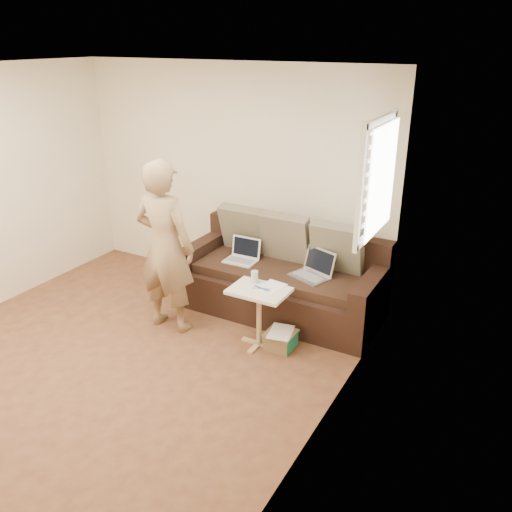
% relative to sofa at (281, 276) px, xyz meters
% --- Properties ---
extents(floor, '(4.50, 4.50, 0.00)m').
position_rel_sofa_xyz_m(floor, '(-0.90, -1.77, -0.42)').
color(floor, '#4F2A1D').
rests_on(floor, ground).
extents(ceiling, '(4.50, 4.50, 0.00)m').
position_rel_sofa_xyz_m(ceiling, '(-0.90, -1.77, 2.18)').
color(ceiling, white).
rests_on(ceiling, wall_back).
extents(wall_back, '(4.00, 0.00, 4.00)m').
position_rel_sofa_xyz_m(wall_back, '(-0.90, 0.48, 0.87)').
color(wall_back, beige).
rests_on(wall_back, ground).
extents(wall_right, '(0.00, 4.50, 4.50)m').
position_rel_sofa_xyz_m(wall_right, '(1.10, -1.77, 0.87)').
color(wall_right, beige).
rests_on(wall_right, ground).
extents(window_blinds, '(0.12, 0.88, 1.08)m').
position_rel_sofa_xyz_m(window_blinds, '(1.05, -0.27, 1.28)').
color(window_blinds, white).
rests_on(window_blinds, wall_right).
extents(sofa, '(2.20, 0.95, 0.85)m').
position_rel_sofa_xyz_m(sofa, '(0.00, 0.00, 0.00)').
color(sofa, black).
rests_on(sofa, ground).
extents(pillow_left, '(0.55, 0.29, 0.57)m').
position_rel_sofa_xyz_m(pillow_left, '(-0.60, 0.24, 0.37)').
color(pillow_left, brown).
rests_on(pillow_left, sofa).
extents(pillow_mid, '(0.55, 0.27, 0.57)m').
position_rel_sofa_xyz_m(pillow_mid, '(-0.05, 0.22, 0.37)').
color(pillow_mid, brown).
rests_on(pillow_mid, sofa).
extents(pillow_right, '(0.55, 0.28, 0.57)m').
position_rel_sofa_xyz_m(pillow_right, '(0.55, 0.21, 0.37)').
color(pillow_right, brown).
rests_on(pillow_right, sofa).
extents(laptop_silver, '(0.46, 0.40, 0.26)m').
position_rel_sofa_xyz_m(laptop_silver, '(0.37, -0.07, 0.10)').
color(laptop_silver, '#B7BABC').
rests_on(laptop_silver, sofa).
extents(laptop_white, '(0.36, 0.26, 0.25)m').
position_rel_sofa_xyz_m(laptop_white, '(-0.47, -0.07, 0.10)').
color(laptop_white, white).
rests_on(laptop_white, sofa).
extents(person, '(0.67, 0.47, 1.79)m').
position_rel_sofa_xyz_m(person, '(-0.87, -0.85, 0.47)').
color(person, olive).
rests_on(person, ground).
extents(side_table, '(0.56, 0.39, 0.61)m').
position_rel_sofa_xyz_m(side_table, '(0.13, -0.73, -0.12)').
color(side_table, silver).
rests_on(side_table, ground).
extents(drinking_glass, '(0.07, 0.07, 0.12)m').
position_rel_sofa_xyz_m(drinking_glass, '(0.02, -0.62, 0.25)').
color(drinking_glass, silver).
rests_on(drinking_glass, side_table).
extents(scissors, '(0.19, 0.11, 0.02)m').
position_rel_sofa_xyz_m(scissors, '(0.15, -0.72, 0.20)').
color(scissors, silver).
rests_on(scissors, side_table).
extents(paper_on_table, '(0.25, 0.33, 0.00)m').
position_rel_sofa_xyz_m(paper_on_table, '(0.21, -0.64, 0.19)').
color(paper_on_table, white).
rests_on(paper_on_table, side_table).
extents(striped_box, '(0.28, 0.28, 0.18)m').
position_rel_sofa_xyz_m(striped_box, '(0.34, -0.67, -0.34)').
color(striped_box, '#C1411D').
rests_on(striped_box, ground).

